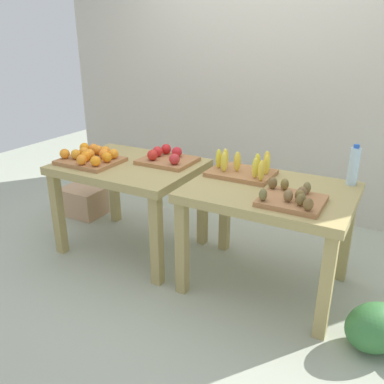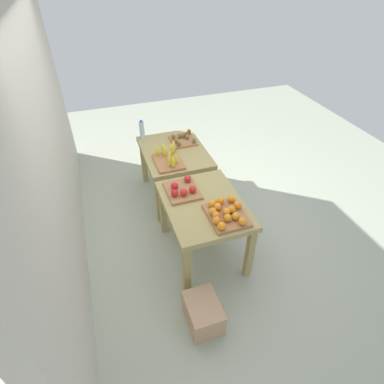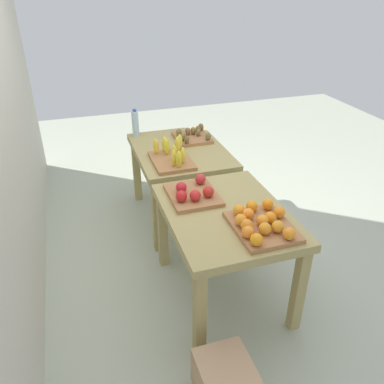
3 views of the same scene
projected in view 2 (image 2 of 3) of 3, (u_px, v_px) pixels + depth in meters
ground_plane at (188, 219)px, 4.10m from camera, size 8.00×8.00×0.00m
back_wall at (45, 130)px, 2.84m from camera, size 4.40×0.12×3.00m
display_table_left at (204, 211)px, 3.30m from camera, size 1.04×0.80×0.72m
display_table_right at (174, 157)px, 4.14m from camera, size 1.04×0.80×0.72m
orange_bin at (226, 213)px, 3.04m from camera, size 0.45×0.38×0.11m
apple_bin at (183, 189)px, 3.36m from camera, size 0.40×0.34×0.11m
banana_crate at (168, 159)px, 3.82m from camera, size 0.44×0.32×0.17m
kiwi_bin at (183, 139)px, 4.23m from camera, size 0.36×0.33×0.10m
water_bottle at (142, 130)px, 4.24m from camera, size 0.07×0.07×0.27m
watermelon_pile at (175, 153)px, 5.15m from camera, size 0.72×0.47×0.27m
cardboard_produce_box at (203, 313)px, 2.91m from camera, size 0.40×0.30×0.26m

